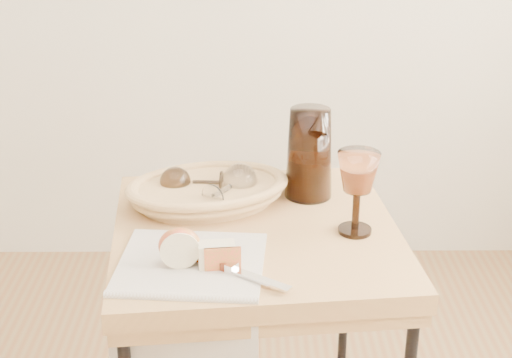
{
  "coord_description": "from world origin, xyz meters",
  "views": [
    {
      "loc": [
        0.48,
        -0.86,
        1.49
      ],
      "look_at": [
        0.49,
        0.52,
        0.88
      ],
      "focal_mm": 51.94,
      "sensor_mm": 36.0,
      "label": 1
    }
  ],
  "objects_px": {
    "pitcher": "(309,153)",
    "apple_half": "(180,246)",
    "table_knife": "(235,269)",
    "tea_towel": "(191,263)",
    "bread_basket": "(208,193)",
    "goblet_lying_b": "(229,187)",
    "goblet_lying_a": "(195,183)",
    "wine_goblet": "(357,193)"
  },
  "relations": [
    {
      "from": "pitcher",
      "to": "apple_half",
      "type": "xyz_separation_m",
      "value": [
        -0.27,
        -0.32,
        -0.06
      ]
    },
    {
      "from": "apple_half",
      "to": "table_knife",
      "type": "xyz_separation_m",
      "value": [
        0.11,
        -0.04,
        -0.03
      ]
    },
    {
      "from": "tea_towel",
      "to": "bread_basket",
      "type": "distance_m",
      "value": 0.27
    },
    {
      "from": "pitcher",
      "to": "goblet_lying_b",
      "type": "bearing_deg",
      "value": -140.81
    },
    {
      "from": "tea_towel",
      "to": "goblet_lying_a",
      "type": "xyz_separation_m",
      "value": [
        -0.01,
        0.28,
        0.04
      ]
    },
    {
      "from": "bread_basket",
      "to": "pitcher",
      "type": "height_order",
      "value": "pitcher"
    },
    {
      "from": "goblet_lying_a",
      "to": "wine_goblet",
      "type": "xyz_separation_m",
      "value": [
        0.34,
        -0.15,
        0.04
      ]
    },
    {
      "from": "tea_towel",
      "to": "goblet_lying_b",
      "type": "relative_size",
      "value": 2.18
    },
    {
      "from": "pitcher",
      "to": "table_knife",
      "type": "relative_size",
      "value": 1.14
    },
    {
      "from": "tea_towel",
      "to": "pitcher",
      "type": "xyz_separation_m",
      "value": [
        0.25,
        0.32,
        0.1
      ]
    },
    {
      "from": "goblet_lying_b",
      "to": "apple_half",
      "type": "xyz_separation_m",
      "value": [
        -0.09,
        -0.25,
        -0.01
      ]
    },
    {
      "from": "goblet_lying_b",
      "to": "pitcher",
      "type": "relative_size",
      "value": 0.51
    },
    {
      "from": "goblet_lying_b",
      "to": "table_knife",
      "type": "bearing_deg",
      "value": -142.75
    },
    {
      "from": "bread_basket",
      "to": "table_knife",
      "type": "xyz_separation_m",
      "value": [
        0.07,
        -0.31,
        -0.01
      ]
    },
    {
      "from": "tea_towel",
      "to": "goblet_lying_a",
      "type": "height_order",
      "value": "goblet_lying_a"
    },
    {
      "from": "goblet_lying_b",
      "to": "apple_half",
      "type": "relative_size",
      "value": 1.57
    },
    {
      "from": "bread_basket",
      "to": "apple_half",
      "type": "xyz_separation_m",
      "value": [
        -0.04,
        -0.27,
        0.02
      ]
    },
    {
      "from": "tea_towel",
      "to": "wine_goblet",
      "type": "bearing_deg",
      "value": 25.97
    },
    {
      "from": "wine_goblet",
      "to": "table_knife",
      "type": "relative_size",
      "value": 0.83
    },
    {
      "from": "bread_basket",
      "to": "goblet_lying_a",
      "type": "relative_size",
      "value": 2.84
    },
    {
      "from": "goblet_lying_a",
      "to": "apple_half",
      "type": "relative_size",
      "value": 1.42
    },
    {
      "from": "tea_towel",
      "to": "apple_half",
      "type": "relative_size",
      "value": 3.42
    },
    {
      "from": "table_knife",
      "to": "wine_goblet",
      "type": "bearing_deg",
      "value": 69.56
    },
    {
      "from": "bread_basket",
      "to": "apple_half",
      "type": "distance_m",
      "value": 0.28
    },
    {
      "from": "pitcher",
      "to": "wine_goblet",
      "type": "bearing_deg",
      "value": -46.52
    },
    {
      "from": "goblet_lying_a",
      "to": "table_knife",
      "type": "relative_size",
      "value": 0.53
    },
    {
      "from": "wine_goblet",
      "to": "table_knife",
      "type": "distance_m",
      "value": 0.31
    },
    {
      "from": "table_knife",
      "to": "pitcher",
      "type": "bearing_deg",
      "value": 100.13
    },
    {
      "from": "pitcher",
      "to": "bread_basket",
      "type": "bearing_deg",
      "value": -149.32
    },
    {
      "from": "pitcher",
      "to": "goblet_lying_a",
      "type": "bearing_deg",
      "value": -153.73
    },
    {
      "from": "goblet_lying_a",
      "to": "tea_towel",
      "type": "bearing_deg",
      "value": 96.34
    },
    {
      "from": "apple_half",
      "to": "goblet_lying_b",
      "type": "bearing_deg",
      "value": 63.82
    },
    {
      "from": "pitcher",
      "to": "apple_half",
      "type": "height_order",
      "value": "pitcher"
    },
    {
      "from": "bread_basket",
      "to": "pitcher",
      "type": "xyz_separation_m",
      "value": [
        0.23,
        0.05,
        0.08
      ]
    },
    {
      "from": "goblet_lying_b",
      "to": "apple_half",
      "type": "bearing_deg",
      "value": -165.41
    },
    {
      "from": "table_knife",
      "to": "tea_towel",
      "type": "bearing_deg",
      "value": -172.16
    },
    {
      "from": "goblet_lying_a",
      "to": "goblet_lying_b",
      "type": "distance_m",
      "value": 0.08
    },
    {
      "from": "goblet_lying_b",
      "to": "pitcher",
      "type": "distance_m",
      "value": 0.2
    },
    {
      "from": "bread_basket",
      "to": "table_knife",
      "type": "height_order",
      "value": "bread_basket"
    },
    {
      "from": "goblet_lying_a",
      "to": "apple_half",
      "type": "xyz_separation_m",
      "value": [
        -0.01,
        -0.29,
        -0.0
      ]
    },
    {
      "from": "table_knife",
      "to": "goblet_lying_b",
      "type": "bearing_deg",
      "value": 128.28
    },
    {
      "from": "bread_basket",
      "to": "goblet_lying_a",
      "type": "distance_m",
      "value": 0.04
    }
  ]
}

